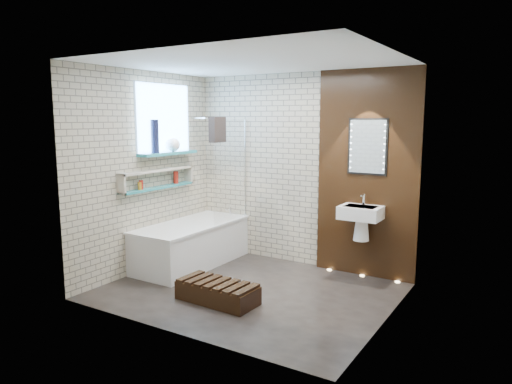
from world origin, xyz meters
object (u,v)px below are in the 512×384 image
Objects in this scene: washbasin at (361,217)px; led_mirror at (368,147)px; bath_screen at (230,171)px; bathtub at (192,244)px; walnut_step at (217,293)px.

led_mirror reaches higher than washbasin.
bath_screen is 2.41× the size of washbasin.
washbasin is (2.17, 0.62, 0.50)m from bathtub.
bath_screen is 1.89m from led_mirror.
walnut_step is (-1.07, -1.54, -0.69)m from washbasin.
bathtub is 1.45m from walnut_step.
bath_screen is 1.95m from walnut_step.
bath_screen is 2.00× the size of led_mirror.
led_mirror reaches higher than walnut_step.
washbasin is at bearing 16.01° from bathtub.
bath_screen is at bearing 118.98° from walnut_step.
bathtub reaches higher than walnut_step.
bathtub is 2.68m from led_mirror.
walnut_step is (-1.07, -1.70, -1.55)m from led_mirror.
bath_screen reaches higher than walnut_step.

